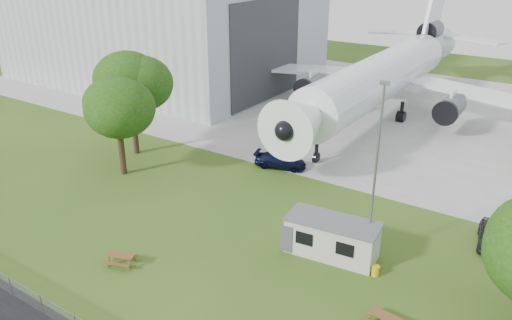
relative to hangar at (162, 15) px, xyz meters
The scene contains 11 objects.
ground 53.16m from the hangar, 43.47° to the right, with size 160.00×160.00×0.00m, color #4D6E23.
concrete_apron 39.17m from the hangar, ahead, with size 120.00×46.00×0.03m, color #B7B7B2.
hangar is the anchor object (origin of this frame).
airliner 36.21m from the hangar, ahead, with size 46.36×47.73×17.69m.
site_cabin 54.44m from the hangar, 35.08° to the right, with size 6.88×3.34×2.62m.
picnic_west 52.49m from the hangar, 50.19° to the right, with size 1.80×1.50×0.76m, color brown, non-canonical shape.
lamp_mast 55.06m from the hangar, 32.84° to the right, with size 0.16×0.16×12.00m, color slate.
tree_west_big 32.29m from the hangar, 52.18° to the right, with size 7.94×7.94×11.09m.
tree_west_small 37.29m from the hangar, 52.87° to the right, with size 6.29×6.29×9.18m.
car_ne_hatch 58.53m from the hangar, 24.13° to the right, with size 1.69×4.19×1.43m, color black.
car_apron_van 40.41m from the hangar, 31.28° to the right, with size 1.98×4.87×1.41m, color black.
Camera 1 is at (17.67, -21.64, 19.42)m, focal length 35.00 mm.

